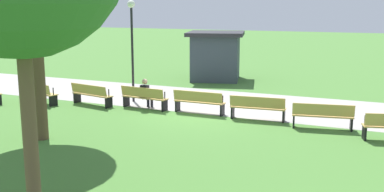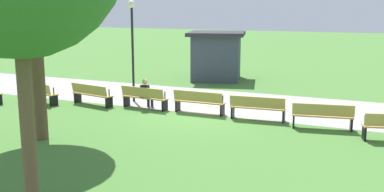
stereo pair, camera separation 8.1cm
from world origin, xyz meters
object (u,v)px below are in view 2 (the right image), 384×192
object	(u,v)px
bench_4	(199,101)
person_seated	(146,93)
bench_5	(258,107)
bench_3	(144,97)
kiosk	(217,55)
bench_2	(91,94)
bench_1	(39,92)
lamp_post	(132,32)
bench_6	(323,115)

from	to	relation	value
bench_4	person_seated	size ratio (longest dim) A/B	1.64
bench_4	bench_5	size ratio (longest dim) A/B	0.98
bench_3	bench_4	distance (m)	2.32
bench_5	kiosk	distance (m)	9.42
person_seated	bench_2	bearing A→B (deg)	-163.35
bench_2	kiosk	size ratio (longest dim) A/B	0.52
bench_1	bench_5	distance (m)	9.24
bench_3	bench_5	xyz separation A→B (m)	(4.64, 0.00, 0.00)
bench_1	bench_5	bearing A→B (deg)	21.26
bench_1	kiosk	xyz separation A→B (m)	(4.50, 8.97, 0.88)
lamp_post	kiosk	world-z (taller)	lamp_post
bench_3	bench_4	bearing A→B (deg)	7.97
bench_6	kiosk	bearing A→B (deg)	119.01
person_seated	kiosk	xyz separation A→B (m)	(-0.08, 7.98, 0.72)
bench_6	bench_4	bearing A→B (deg)	164.06
bench_3	lamp_post	world-z (taller)	lamp_post
bench_2	kiosk	bearing A→B (deg)	85.77
bench_1	person_seated	bearing A→B (deg)	28.24
bench_4	bench_5	xyz separation A→B (m)	(2.32, -0.11, 0.00)
bench_2	lamp_post	size ratio (longest dim) A/B	0.47
bench_2	kiosk	world-z (taller)	kiosk
bench_2	bench_4	distance (m)	4.64
bench_3	kiosk	distance (m)	8.17
bench_1	bench_5	world-z (taller)	same
person_seated	kiosk	size ratio (longest dim) A/B	0.31
bench_1	bench_4	bearing A→B (deg)	23.91
kiosk	bench_3	bearing A→B (deg)	-104.84
bench_1	person_seated	world-z (taller)	person_seated
bench_4	kiosk	world-z (taller)	kiosk
bench_6	kiosk	distance (m)	11.00
bench_1	bench_2	xyz separation A→B (m)	(2.26, 0.53, 0.00)
bench_6	kiosk	world-z (taller)	kiosk
bench_5	person_seated	world-z (taller)	person_seated
bench_1	lamp_post	world-z (taller)	lamp_post
bench_2	bench_6	xyz separation A→B (m)	(9.24, 0.00, 0.00)
bench_5	bench_1	bearing A→B (deg)	179.97
bench_2	bench_6	world-z (taller)	same
bench_4	person_seated	bearing A→B (deg)	179.09
bench_2	bench_3	distance (m)	2.32
bench_2	bench_3	xyz separation A→B (m)	(2.30, 0.32, 0.00)
lamp_post	bench_6	bearing A→B (deg)	-9.92
bench_5	lamp_post	size ratio (longest dim) A/B	0.47
bench_2	person_seated	size ratio (longest dim) A/B	1.68
bench_1	bench_5	xyz separation A→B (m)	(9.20, 0.85, 0.00)
bench_3	lamp_post	size ratio (longest dim) A/B	0.47
bench_3	kiosk	world-z (taller)	kiosk
bench_4	bench_3	bearing A→B (deg)	-177.35
bench_1	bench_2	size ratio (longest dim) A/B	1.00
bench_5	person_seated	distance (m)	4.63
bench_1	bench_3	world-z (taller)	same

